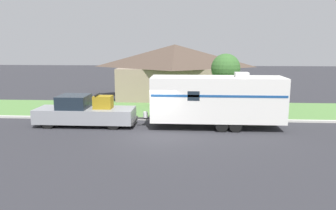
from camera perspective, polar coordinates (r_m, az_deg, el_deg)
The scene contains 8 objects.
ground_plane at distance 18.92m, azimuth -2.40°, elevation -5.23°, with size 120.00×120.00×0.00m, color #2D2D33.
curb_strip at distance 22.52m, azimuth -1.40°, elevation -2.45°, with size 80.00×0.30×0.14m.
lawn_strip at distance 26.09m, azimuth -0.70°, elevation -0.75°, with size 80.00×7.00×0.03m.
house_across_street at distance 31.68m, azimuth 1.18°, elevation 6.07°, with size 11.10×7.14×5.10m.
pickup_truck at distance 21.53m, azimuth -14.35°, elevation -1.21°, with size 6.34×2.07×2.06m.
travel_trailer at distance 20.38m, azimuth 8.52°, elevation 1.07°, with size 8.98×2.35×3.47m.
mailbox at distance 24.06m, azimuth -15.03°, elevation 0.25°, with size 0.48×0.20×1.28m.
tree_in_yard at distance 25.64m, azimuth 10.00°, elevation 6.27°, with size 2.24×2.24×4.43m.
Camera 1 is at (1.94, -18.10, 5.18)m, focal length 35.00 mm.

